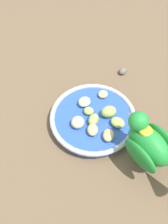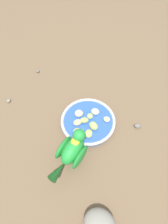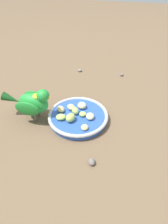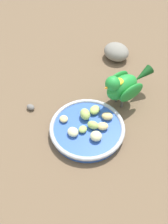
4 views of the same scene
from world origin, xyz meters
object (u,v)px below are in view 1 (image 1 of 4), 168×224
at_px(feeding_bowl, 93,119).
at_px(apple_piece_4, 118,123).
at_px(apple_piece_3, 93,130).
at_px(parrot, 150,145).
at_px(apple_piece_8, 110,134).
at_px(apple_piece_0, 92,119).
at_px(apple_piece_7, 84,102).
at_px(apple_piece_2, 109,112).
at_px(apple_piece_6, 78,122).
at_px(apple_piece_1, 103,94).
at_px(apple_piece_5, 89,111).
at_px(pebble_0, 123,71).

xyz_separation_m(feeding_bowl, apple_piece_4, (0.03, -0.06, 0.02)).
xyz_separation_m(apple_piece_3, parrot, (0.05, -0.13, 0.05)).
bearing_deg(apple_piece_8, apple_piece_0, 95.56).
bearing_deg(apple_piece_7, apple_piece_0, -109.62).
bearing_deg(apple_piece_4, apple_piece_2, 87.12).
bearing_deg(apple_piece_7, apple_piece_6, -142.24).
height_order(apple_piece_0, parrot, parrot).
height_order(apple_piece_1, apple_piece_7, apple_piece_7).
bearing_deg(apple_piece_8, apple_piece_4, 18.71).
height_order(apple_piece_4, apple_piece_7, same).
distance_m(apple_piece_5, parrot, 0.19).
bearing_deg(parrot, apple_piece_7, 6.70).
xyz_separation_m(apple_piece_5, apple_piece_6, (-0.05, -0.01, 0.00)).
relative_size(apple_piece_5, apple_piece_7, 0.76).
distance_m(apple_piece_4, parrot, 0.12).
bearing_deg(apple_piece_1, pebble_0, 20.80).
bearing_deg(apple_piece_4, apple_piece_1, 70.89).
height_order(feeding_bowl, apple_piece_6, apple_piece_6).
distance_m(apple_piece_0, parrot, 0.16).
bearing_deg(apple_piece_6, apple_piece_4, -37.87).
relative_size(apple_piece_4, apple_piece_8, 1.05).
relative_size(feeding_bowl, apple_piece_5, 8.59).
distance_m(apple_piece_4, apple_piece_5, 0.08).
bearing_deg(apple_piece_3, apple_piece_4, -19.48).
height_order(feeding_bowl, apple_piece_2, apple_piece_2).
bearing_deg(apple_piece_0, apple_piece_1, 31.45).
bearing_deg(apple_piece_1, apple_piece_3, -142.96).
distance_m(feeding_bowl, apple_piece_1, 0.08).
bearing_deg(apple_piece_3, apple_piece_8, -56.06).
bearing_deg(apple_piece_4, parrot, -94.60).
bearing_deg(apple_piece_8, apple_piece_1, 56.31).
bearing_deg(apple_piece_7, apple_piece_2, -68.15).
height_order(parrot, pebble_0, parrot).
bearing_deg(apple_piece_4, apple_piece_3, 160.52).
bearing_deg(apple_piece_5, apple_piece_4, -65.38).
xyz_separation_m(apple_piece_3, pebble_0, (0.22, 0.12, -0.03)).
bearing_deg(apple_piece_3, apple_piece_6, 112.20).
xyz_separation_m(apple_piece_1, apple_piece_5, (-0.07, -0.02, 0.00)).
relative_size(feeding_bowl, apple_piece_8, 6.54).
xyz_separation_m(apple_piece_6, pebble_0, (0.23, 0.08, -0.03)).
bearing_deg(feeding_bowl, apple_piece_3, -131.35).
bearing_deg(feeding_bowl, apple_piece_4, -59.78).
bearing_deg(apple_piece_4, apple_piece_6, 142.13).
relative_size(feeding_bowl, apple_piece_3, 6.76).
bearing_deg(apple_piece_3, apple_piece_0, 53.91).
distance_m(feeding_bowl, apple_piece_8, 0.07).
relative_size(apple_piece_5, apple_piece_6, 0.76).
bearing_deg(apple_piece_2, apple_piece_0, 167.37).
distance_m(apple_piece_3, apple_piece_7, 0.09).
height_order(apple_piece_7, pebble_0, apple_piece_7).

